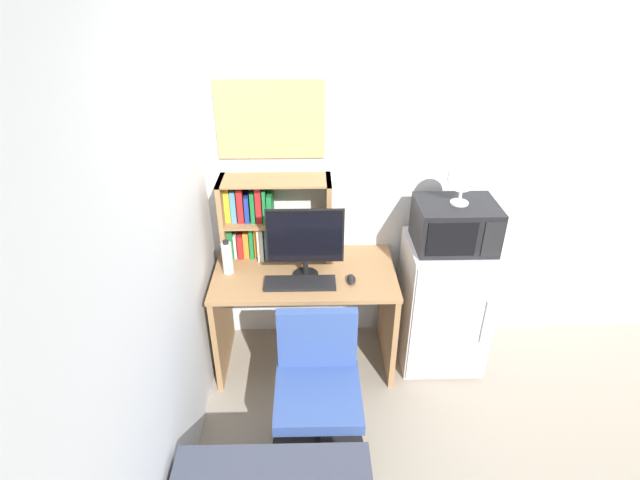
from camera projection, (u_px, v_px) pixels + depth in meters
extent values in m
cube|color=silver|center=(508.00, 171.00, 3.25)|extent=(6.40, 0.04, 2.60)
cube|color=silver|center=(121.00, 340.00, 1.81)|extent=(0.04, 4.40, 2.60)
cube|color=#997047|center=(305.00, 273.00, 3.20)|extent=(1.18, 0.66, 0.03)
cube|color=#997047|center=(222.00, 320.00, 3.37)|extent=(0.04, 0.59, 0.73)
cube|color=#997047|center=(388.00, 317.00, 3.40)|extent=(0.04, 0.59, 0.73)
cube|color=#997047|center=(224.00, 219.00, 3.22)|extent=(0.03, 0.25, 0.56)
cube|color=#997047|center=(328.00, 218.00, 3.23)|extent=(0.03, 0.25, 0.56)
cube|color=#997047|center=(274.00, 180.00, 3.09)|extent=(0.72, 0.25, 0.01)
cube|color=#997047|center=(276.00, 221.00, 3.23)|extent=(0.65, 0.25, 0.01)
cube|color=#197233|center=(232.00, 239.00, 3.33)|extent=(0.03, 0.16, 0.23)
cube|color=silver|center=(236.00, 243.00, 3.34)|extent=(0.02, 0.15, 0.17)
cube|color=#B21E1E|center=(241.00, 243.00, 3.34)|extent=(0.04, 0.17, 0.17)
cube|color=orange|center=(247.00, 241.00, 3.34)|extent=(0.04, 0.15, 0.18)
cube|color=#197233|center=(252.00, 238.00, 3.33)|extent=(0.03, 0.16, 0.24)
cube|color=orange|center=(257.00, 239.00, 3.33)|extent=(0.02, 0.14, 0.22)
cube|color=silver|center=(261.00, 239.00, 3.32)|extent=(0.04, 0.21, 0.23)
cube|color=teal|center=(267.00, 239.00, 3.33)|extent=(0.02, 0.17, 0.23)
cube|color=gold|center=(228.00, 202.00, 3.19)|extent=(0.04, 0.14, 0.24)
cube|color=teal|center=(234.00, 203.00, 3.19)|extent=(0.03, 0.15, 0.22)
cube|color=#B21E1E|center=(241.00, 202.00, 3.19)|extent=(0.04, 0.16, 0.24)
cube|color=navy|center=(248.00, 206.00, 3.20)|extent=(0.03, 0.16, 0.18)
cube|color=#197233|center=(253.00, 204.00, 3.20)|extent=(0.03, 0.17, 0.21)
cube|color=#B21E1E|center=(259.00, 201.00, 3.19)|extent=(0.04, 0.16, 0.25)
cube|color=#197233|center=(265.00, 203.00, 3.19)|extent=(0.02, 0.19, 0.23)
cube|color=#197233|center=(270.00, 205.00, 3.19)|extent=(0.03, 0.21, 0.20)
cylinder|color=black|center=(306.00, 275.00, 3.14)|extent=(0.16, 0.16, 0.02)
cylinder|color=black|center=(306.00, 267.00, 3.11)|extent=(0.04, 0.04, 0.10)
cube|color=black|center=(305.00, 236.00, 3.00)|extent=(0.48, 0.01, 0.37)
cube|color=black|center=(305.00, 236.00, 3.00)|extent=(0.46, 0.02, 0.34)
cube|color=black|center=(300.00, 283.00, 3.05)|extent=(0.45, 0.15, 0.02)
ellipsoid|color=black|center=(351.00, 279.00, 3.07)|extent=(0.05, 0.10, 0.04)
cylinder|color=silver|center=(227.00, 258.00, 3.13)|extent=(0.07, 0.07, 0.21)
cylinder|color=black|center=(226.00, 242.00, 3.07)|extent=(0.04, 0.04, 0.02)
cube|color=silver|center=(443.00, 303.00, 3.38)|extent=(0.55, 0.51, 0.93)
cube|color=silver|center=(452.00, 327.00, 3.15)|extent=(0.53, 0.01, 0.89)
cylinder|color=#B2B2B7|center=(484.00, 322.00, 3.12)|extent=(0.01, 0.01, 0.33)
cube|color=black|center=(455.00, 224.00, 3.08)|extent=(0.49, 0.38, 0.29)
cube|color=black|center=(452.00, 240.00, 2.91)|extent=(0.30, 0.01, 0.22)
cube|color=black|center=(493.00, 239.00, 2.91)|extent=(0.12, 0.01, 0.23)
cylinder|color=silver|center=(459.00, 203.00, 3.00)|extent=(0.11, 0.11, 0.01)
cylinder|color=silver|center=(460.00, 196.00, 2.98)|extent=(0.02, 0.02, 0.07)
cylinder|color=silver|center=(464.00, 177.00, 2.91)|extent=(0.19, 0.03, 0.19)
cylinder|color=black|center=(318.00, 447.00, 2.89)|extent=(0.54, 0.54, 0.04)
cylinder|color=black|center=(318.00, 424.00, 2.79)|extent=(0.04, 0.04, 0.41)
cube|color=#334C8C|center=(318.00, 396.00, 2.68)|extent=(0.47, 0.47, 0.07)
cube|color=#334C8C|center=(317.00, 338.00, 2.75)|extent=(0.45, 0.06, 0.38)
cube|color=tan|center=(270.00, 120.00, 3.01)|extent=(0.67, 0.02, 0.49)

